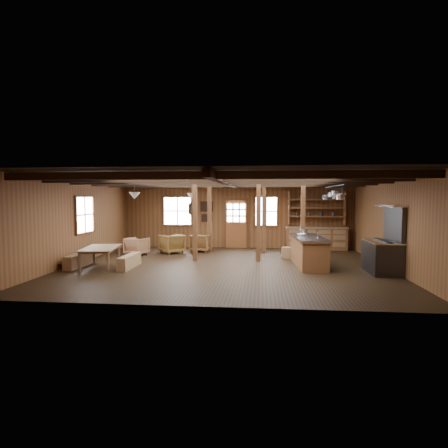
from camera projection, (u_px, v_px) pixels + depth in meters
The scene contains 22 objects.
room at pixel (227, 222), 11.87m from camera, with size 10.04×9.04×2.84m.
ceiling_joists at pixel (227, 182), 11.95m from camera, with size 9.80×8.82×0.18m.
timber_posts at pixel (246, 219), 13.88m from camera, with size 3.95×2.35×2.80m.
back_door at pixel (236, 228), 16.32m from camera, with size 1.02×0.08×2.15m.
window_back_left at pixel (178, 211), 16.54m from camera, with size 1.32×0.06×1.32m.
window_back_right at pixel (266, 211), 16.15m from camera, with size 1.02×0.06×1.32m.
window_left at pixel (84, 215), 12.84m from camera, with size 0.14×1.24×1.32m.
notice_boards at pixel (202, 210), 16.42m from camera, with size 1.08×0.03×0.90m.
back_counter at pixel (316, 235), 15.76m from camera, with size 2.55×0.60×2.45m.
pendant_lamps at pixel (165, 196), 13.02m from camera, with size 1.86×2.36×0.66m.
pot_rack at pixel (335, 196), 11.70m from camera, with size 0.40×3.00×0.45m.
kitchen_island at pixel (308, 251), 12.02m from camera, with size 1.04×2.55×1.20m.
step_stool at pixel (287, 253), 13.53m from camera, with size 0.45×0.32×0.40m, color brown.
commercial_range at pixel (384, 251), 10.87m from camera, with size 0.82×1.60×1.97m.
dining_table at pixel (102, 257), 11.77m from camera, with size 1.78×0.99×0.63m, color brown.
bench_wall at pixel (79, 260), 11.85m from camera, with size 0.29×1.52×0.42m, color brown.
bench_aisle at pixel (130, 261), 11.68m from camera, with size 0.27×1.46×0.40m, color brown.
armchair_a at pixel (172, 244), 14.74m from camera, with size 0.79×0.81×0.74m, color brown.
armchair_b at pixel (201, 243), 15.19m from camera, with size 0.76×0.78×0.71m, color brown.
armchair_c at pixel (137, 246), 14.28m from camera, with size 0.72×0.74×0.67m, color #906241.
counter_pot at pixel (303, 232), 12.68m from camera, with size 0.30×0.30×0.18m, color silver.
bowl at pixel (302, 235), 12.25m from camera, with size 0.28×0.28×0.07m, color silver.
Camera 1 is at (1.10, -11.79, 2.18)m, focal length 30.00 mm.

